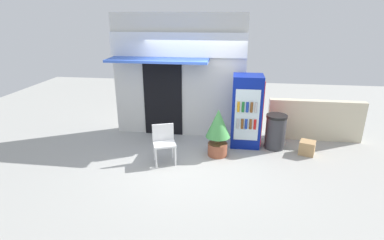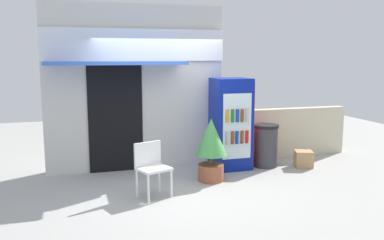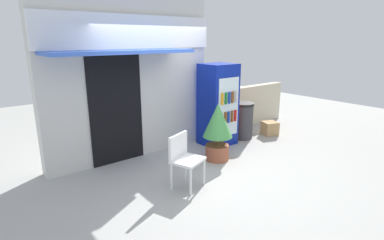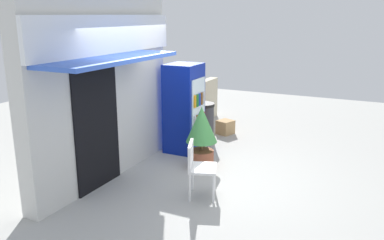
% 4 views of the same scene
% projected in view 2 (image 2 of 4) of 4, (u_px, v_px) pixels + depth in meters
% --- Properties ---
extents(ground, '(16.00, 16.00, 0.00)m').
position_uv_depth(ground, '(177.00, 187.00, 6.90)').
color(ground, '#A3A39E').
extents(storefront_building, '(3.41, 1.07, 3.14)m').
position_uv_depth(storefront_building, '(135.00, 86.00, 7.84)').
color(storefront_building, silver).
rests_on(storefront_building, ground).
extents(drink_cooler, '(0.72, 0.68, 1.76)m').
position_uv_depth(drink_cooler, '(231.00, 124.00, 7.94)').
color(drink_cooler, navy).
rests_on(drink_cooler, ground).
extents(plastic_chair, '(0.58, 0.54, 0.85)m').
position_uv_depth(plastic_chair, '(151.00, 164.00, 6.41)').
color(plastic_chair, white).
rests_on(plastic_chair, ground).
extents(potted_plant_near_shop, '(0.56, 0.56, 1.11)m').
position_uv_depth(potted_plant_near_shop, '(211.00, 145.00, 7.15)').
color(potted_plant_near_shop, '#995138').
rests_on(potted_plant_near_shop, ground).
extents(trash_bin, '(0.50, 0.50, 0.85)m').
position_uv_depth(trash_bin, '(266.00, 145.00, 8.13)').
color(trash_bin, '#38383D').
rests_on(trash_bin, ground).
extents(stone_boundary_wall, '(2.35, 0.21, 1.05)m').
position_uv_depth(stone_boundary_wall, '(295.00, 132.00, 9.05)').
color(stone_boundary_wall, beige).
rests_on(stone_boundary_wall, ground).
extents(cardboard_box, '(0.42, 0.41, 0.32)m').
position_uv_depth(cardboard_box, '(304.00, 159.00, 8.13)').
color(cardboard_box, tan).
rests_on(cardboard_box, ground).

